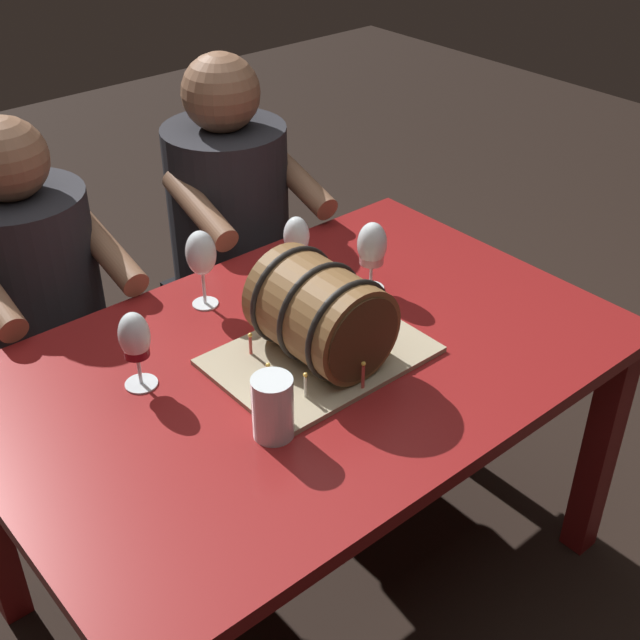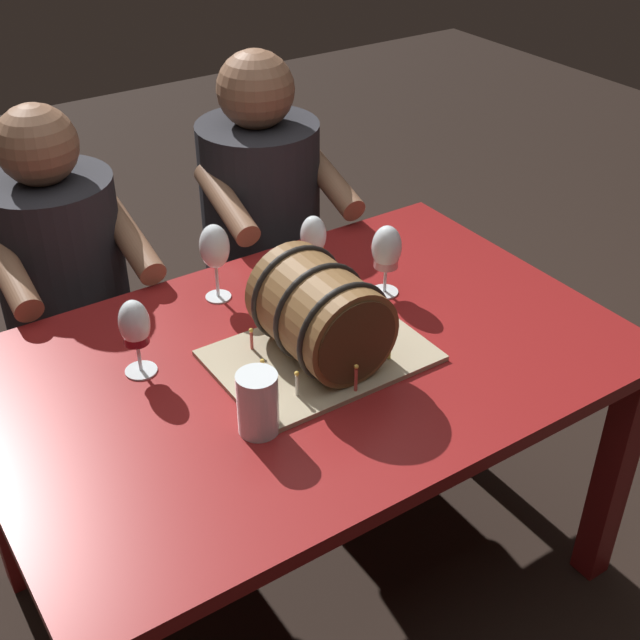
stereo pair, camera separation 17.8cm
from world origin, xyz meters
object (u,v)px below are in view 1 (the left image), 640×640
wine_glass_red (135,340)px  beer_pint (273,409)px  person_seated_right (232,256)px  wine_glass_rose (372,247)px  wine_glass_amber (297,240)px  person_seated_left (46,337)px  barrel_cake (320,317)px  dining_table (306,392)px  wine_glass_empty (201,255)px

wine_glass_red → beer_pint: bearing=-69.0°
person_seated_right → wine_glass_rose: bearing=-90.3°
wine_glass_rose → beer_pint: (-0.51, -0.27, -0.05)m
wine_glass_amber → beer_pint: (-0.41, -0.43, -0.05)m
wine_glass_red → person_seated_left: 0.66m
person_seated_left → person_seated_right: size_ratio=0.97×
barrel_cake → beer_pint: (-0.23, -0.13, -0.04)m
wine_glass_red → wine_glass_amber: (0.52, 0.13, -0.00)m
dining_table → barrel_cake: (0.02, -0.03, 0.21)m
wine_glass_amber → wine_glass_empty: size_ratio=0.87×
barrel_cake → dining_table: bearing=127.9°
dining_table → wine_glass_amber: wine_glass_amber is taller
person_seated_right → wine_glass_empty: bearing=-131.1°
wine_glass_rose → person_seated_right: person_seated_right is taller
wine_glass_empty → beer_pint: wine_glass_empty is taller
barrel_cake → wine_glass_red: 0.39m
wine_glass_empty → person_seated_left: (-0.26, 0.41, -0.33)m
person_seated_left → barrel_cake: bearing=-66.5°
person_seated_right → dining_table: bearing=-112.9°
wine_glass_red → beer_pint: size_ratio=1.34×
dining_table → person_seated_left: bearing=112.9°
barrel_cake → beer_pint: size_ratio=3.45×
wine_glass_red → wine_glass_rose: (0.63, -0.03, 0.00)m
wine_glass_red → wine_glass_empty: 0.33m
dining_table → person_seated_right: (0.31, 0.73, -0.07)m
wine_glass_red → wine_glass_rose: bearing=-2.8°
wine_glass_rose → person_seated_left: 0.92m
barrel_cake → person_seated_right: size_ratio=0.39×
dining_table → wine_glass_rose: wine_glass_rose is taller
dining_table → person_seated_right: size_ratio=1.20×
barrel_cake → wine_glass_rose: (0.28, 0.14, 0.01)m
dining_table → person_seated_right: person_seated_right is taller
barrel_cake → beer_pint: barrel_cake is taller
beer_pint → person_seated_left: person_seated_left is taller
dining_table → wine_glass_empty: size_ratio=7.14×
wine_glass_rose → barrel_cake: bearing=-153.7°
beer_pint → wine_glass_rose: bearing=27.9°
wine_glass_red → wine_glass_amber: wine_glass_red is taller
wine_glass_red → person_seated_right: size_ratio=0.15×
dining_table → beer_pint: (-0.21, -0.16, 0.16)m
wine_glass_empty → wine_glass_rose: size_ratio=1.08×
wine_glass_amber → wine_glass_rose: size_ratio=0.94×
barrel_cake → wine_glass_rose: size_ratio=2.52×
barrel_cake → person_seated_right: person_seated_right is taller
dining_table → wine_glass_empty: (-0.05, 0.32, 0.24)m
wine_glass_empty → barrel_cake: bearing=-78.7°
barrel_cake → wine_glass_empty: barrel_cake is taller
dining_table → wine_glass_red: size_ratio=7.89×
wine_glass_amber → person_seated_right: bearing=76.5°
wine_glass_amber → wine_glass_red: bearing=-166.4°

